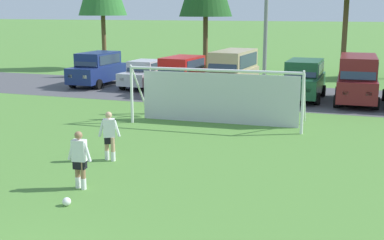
# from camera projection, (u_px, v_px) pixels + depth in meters

# --- Properties ---
(ground_plane) EXTENTS (400.00, 400.00, 0.00)m
(ground_plane) POSITION_uv_depth(u_px,v_px,m) (218.00, 123.00, 22.05)
(ground_plane) COLOR #518438
(parking_lot_strip) EXTENTS (52.00, 8.40, 0.01)m
(parking_lot_strip) POSITION_uv_depth(u_px,v_px,m) (255.00, 95.00, 29.26)
(parking_lot_strip) COLOR #4C4C51
(parking_lot_strip) RESTS_ON ground
(soccer_ball) EXTENTS (0.22, 0.22, 0.22)m
(soccer_ball) POSITION_uv_depth(u_px,v_px,m) (67.00, 202.00, 12.75)
(soccer_ball) COLOR white
(soccer_ball) RESTS_ON ground
(soccer_goal) EXTENTS (7.49, 2.25, 2.57)m
(soccer_goal) POSITION_uv_depth(u_px,v_px,m) (217.00, 95.00, 21.61)
(soccer_goal) COLOR white
(soccer_goal) RESTS_ON ground
(player_midfield_center) EXTENTS (0.72, 0.39, 1.64)m
(player_midfield_center) POSITION_uv_depth(u_px,v_px,m) (109.00, 136.00, 16.44)
(player_midfield_center) COLOR tan
(player_midfield_center) RESTS_ON ground
(player_defender_far) EXTENTS (0.75, 0.29, 1.64)m
(player_defender_far) POSITION_uv_depth(u_px,v_px,m) (80.00, 160.00, 13.82)
(player_defender_far) COLOR #936B4C
(player_defender_far) RESTS_ON ground
(parked_car_slot_far_left) EXTENTS (2.25, 4.66, 2.16)m
(parked_car_slot_far_left) POSITION_uv_depth(u_px,v_px,m) (97.00, 69.00, 32.77)
(parked_car_slot_far_left) COLOR navy
(parked_car_slot_far_left) RESTS_ON ground
(parked_car_slot_left) EXTENTS (2.18, 4.28, 1.72)m
(parked_car_slot_left) POSITION_uv_depth(u_px,v_px,m) (145.00, 74.00, 31.98)
(parked_car_slot_left) COLOR #B2B2BC
(parked_car_slot_left) RESTS_ON ground
(parked_car_slot_center_left) EXTENTS (2.40, 4.73, 2.16)m
(parked_car_slot_center_left) POSITION_uv_depth(u_px,v_px,m) (181.00, 75.00, 29.67)
(parked_car_slot_center_left) COLOR red
(parked_car_slot_center_left) RESTS_ON ground
(parked_car_slot_center) EXTENTS (2.42, 4.91, 2.52)m
(parked_car_slot_center) POSITION_uv_depth(u_px,v_px,m) (233.00, 70.00, 29.82)
(parked_car_slot_center) COLOR tan
(parked_car_slot_center) RESTS_ON ground
(parked_car_slot_center_right) EXTENTS (2.21, 4.64, 2.16)m
(parked_car_slot_center_right) POSITION_uv_depth(u_px,v_px,m) (304.00, 79.00, 27.74)
(parked_car_slot_center_right) COLOR #194C2D
(parked_car_slot_center_right) RESTS_ON ground
(parked_car_slot_right) EXTENTS (2.29, 4.85, 2.52)m
(parked_car_slot_right) POSITION_uv_depth(u_px,v_px,m) (357.00, 78.00, 26.43)
(parked_car_slot_right) COLOR maroon
(parked_car_slot_right) RESTS_ON ground
(street_lamp) EXTENTS (2.00, 0.32, 6.78)m
(street_lamp) POSITION_uv_depth(u_px,v_px,m) (269.00, 39.00, 23.89)
(street_lamp) COLOR slate
(street_lamp) RESTS_ON ground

